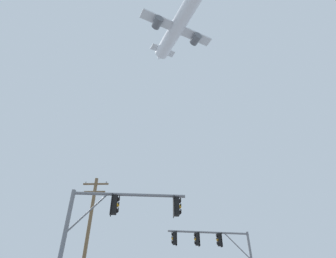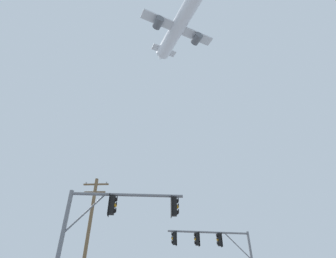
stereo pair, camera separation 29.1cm
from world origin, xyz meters
The scene contains 4 objects.
signal_pole_near centered at (-2.92, 6.68, 4.35)m, with size 5.60×0.91×5.77m.
signal_pole_far centered at (3.32, 16.00, 4.56)m, with size 6.50×1.43×5.84m.
utility_pole centered at (-6.74, 15.45, 5.38)m, with size 2.20×0.28×10.14m.
airplane centered at (1.42, 29.88, 52.47)m, with size 16.23×21.02×6.10m.
Camera 1 is at (0.09, -5.79, 1.24)m, focal length 27.77 mm.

